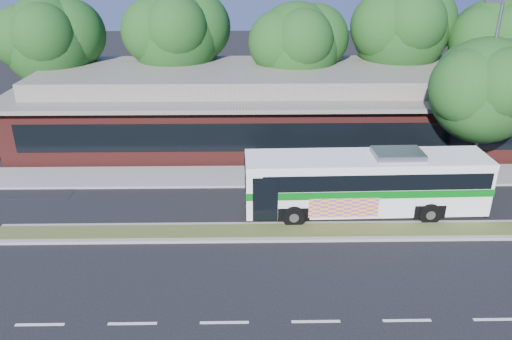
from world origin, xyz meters
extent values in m
plane|color=black|center=(0.00, 0.00, 0.00)|extent=(120.00, 120.00, 0.00)
cube|color=#485122|center=(0.00, 0.60, 0.07)|extent=(26.00, 1.10, 0.15)
cube|color=gray|center=(0.00, 6.40, 0.06)|extent=(44.00, 2.60, 0.12)
cube|color=#561E1B|center=(0.00, 13.00, 1.60)|extent=(32.00, 10.00, 3.20)
cube|color=slate|center=(0.00, 13.00, 3.32)|extent=(33.20, 11.20, 0.24)
cube|color=slate|center=(0.00, 13.00, 3.95)|extent=(30.00, 8.00, 1.00)
cube|color=black|center=(0.00, 7.97, 1.70)|extent=(30.00, 0.06, 1.60)
cylinder|color=slate|center=(9.60, 6.00, 4.50)|extent=(0.16, 0.16, 9.00)
cube|color=slate|center=(9.20, 6.00, 9.00)|extent=(0.90, 0.18, 0.14)
cylinder|color=black|center=(-15.00, 15.00, 1.99)|extent=(0.44, 0.44, 3.99)
sphere|color=#143C14|center=(-15.00, 15.00, 5.73)|extent=(5.80, 5.80, 5.80)
sphere|color=#143C14|center=(-13.70, 15.43, 6.19)|extent=(4.52, 4.52, 4.52)
cylinder|color=black|center=(-7.00, 16.00, 2.10)|extent=(0.44, 0.44, 4.20)
sphere|color=#143C14|center=(-7.00, 16.00, 6.00)|extent=(6.00, 6.00, 6.00)
sphere|color=#143C14|center=(-5.65, 16.45, 6.48)|extent=(4.68, 4.68, 4.68)
cylinder|color=black|center=(1.00, 15.00, 1.89)|extent=(0.44, 0.44, 3.78)
sphere|color=#143C14|center=(1.00, 15.00, 5.46)|extent=(5.60, 5.60, 5.60)
sphere|color=#143C14|center=(2.26, 15.42, 5.91)|extent=(4.37, 4.37, 4.37)
cylinder|color=black|center=(8.00, 16.00, 2.21)|extent=(0.44, 0.44, 4.41)
sphere|color=#143C14|center=(8.00, 16.00, 6.27)|extent=(6.20, 6.20, 6.20)
sphere|color=#143C14|center=(9.39, 16.46, 6.77)|extent=(4.84, 4.84, 4.84)
cylinder|color=black|center=(14.00, 15.00, 1.93)|extent=(0.44, 0.44, 3.86)
sphere|color=#143C14|center=(14.00, 15.00, 5.60)|extent=(5.80, 5.80, 5.80)
cube|color=white|center=(3.09, 2.40, 1.55)|extent=(10.84, 2.54, 2.48)
cube|color=black|center=(3.36, 2.41, 2.04)|extent=(9.98, 2.56, 0.74)
cube|color=white|center=(3.09, 2.40, 2.68)|extent=(10.86, 2.56, 0.23)
cube|color=#046512|center=(3.09, 2.40, 1.47)|extent=(10.90, 2.59, 0.34)
cube|color=black|center=(-2.32, 2.28, 1.85)|extent=(0.10, 2.02, 1.54)
cube|color=black|center=(8.51, 2.52, 2.13)|extent=(0.10, 1.88, 0.99)
cube|color=#BE37A4|center=(1.95, 1.20, 0.90)|extent=(3.06, 0.11, 0.90)
cube|color=slate|center=(4.44, 2.43, 2.91)|extent=(2.19, 1.49, 0.27)
cylinder|color=black|center=(-0.21, 1.20, 0.49)|extent=(1.00, 0.35, 0.99)
cylinder|color=black|center=(-0.26, 3.45, 0.49)|extent=(1.00, 0.35, 0.99)
cylinder|color=black|center=(5.82, 1.33, 0.49)|extent=(1.00, 0.35, 0.99)
cylinder|color=black|center=(5.77, 3.59, 0.49)|extent=(1.00, 0.35, 0.99)
cylinder|color=black|center=(9.59, 6.20, 1.58)|extent=(0.44, 0.44, 3.17)
sphere|color=#143C14|center=(9.59, 6.20, 4.75)|extent=(5.26, 5.26, 5.26)
sphere|color=#143C14|center=(10.78, 6.59, 5.17)|extent=(4.10, 4.10, 4.10)
camera|label=1|loc=(-2.18, -17.91, 11.14)|focal=35.00mm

